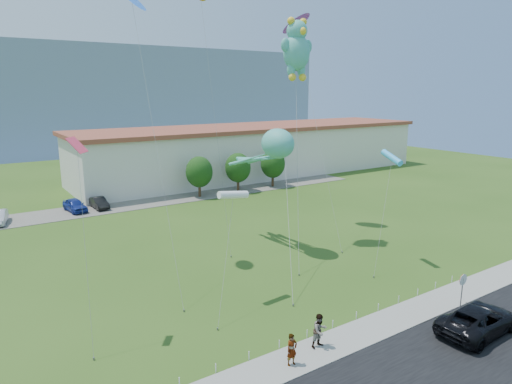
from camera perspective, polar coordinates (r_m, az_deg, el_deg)
ground at (r=29.25m, az=6.25°, el=-16.02°), size 160.00×160.00×0.00m
sidewalk at (r=27.46m, az=10.12°, el=-18.08°), size 80.00×2.50×0.10m
parking_strip at (r=58.69m, az=-16.22°, el=-1.62°), size 70.00×6.00×0.06m
hill_ridge at (r=140.50m, az=-27.43°, el=10.66°), size 160.00×50.00×25.00m
warehouse at (r=77.16m, az=0.17°, el=5.31°), size 61.00×15.00×8.20m
stop_sign at (r=32.68m, az=24.43°, el=-10.32°), size 0.80×0.07×2.50m
rope_fence at (r=28.27m, az=8.03°, el=-16.57°), size 26.05×0.05×0.50m
tree_near at (r=60.73m, az=-7.11°, el=2.50°), size 3.60×3.60×5.47m
tree_mid at (r=63.60m, az=-2.28°, el=3.05°), size 3.60×3.60×5.47m
tree_far at (r=66.88m, az=2.11°, el=3.53°), size 3.60×3.60×5.47m
suv at (r=30.57m, az=26.06°, el=-14.16°), size 5.86×2.84×1.60m
pedestrian_left at (r=24.84m, az=4.50°, el=-19.04°), size 0.63×0.42×1.72m
pedestrian_right at (r=26.42m, az=7.98°, el=-16.78°), size 0.95×0.75×1.94m
parked_car_blue at (r=57.45m, az=-21.69°, el=-1.53°), size 2.30×4.55×1.49m
parked_car_black at (r=57.96m, az=-19.03°, el=-1.28°), size 1.53×4.07×1.33m
octopus_kite at (r=39.59m, az=1.77°, el=5.26°), size 6.66×15.22×10.84m
teddy_bear_kite at (r=41.88m, az=5.11°, el=17.50°), size 6.78×8.27×20.08m
small_kite_white at (r=29.96m, az=-2.89°, el=-0.45°), size 3.44×4.46×7.70m
small_kite_cyan at (r=37.94m, az=16.60°, el=4.04°), size 3.82×3.11×9.16m
small_kite_blue at (r=37.76m, az=-15.12°, el=21.52°), size 2.31×11.12×21.36m
small_kite_purple at (r=47.90m, az=5.16°, el=19.60°), size 3.43×10.90×21.10m
small_kite_pink at (r=26.08m, az=-21.27°, el=2.79°), size 1.38×3.42×11.55m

